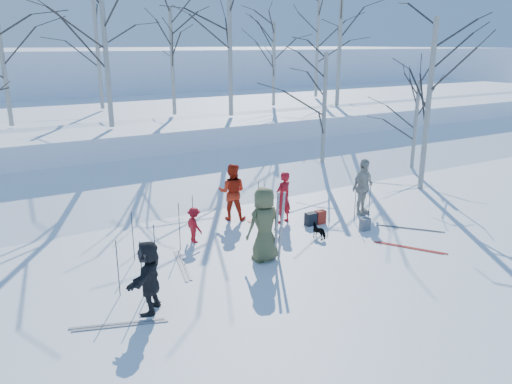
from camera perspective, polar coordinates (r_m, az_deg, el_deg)
ground at (r=13.84m, az=3.14°, el=-6.71°), size 120.00×120.00×0.00m
snow_ramp at (r=19.68m, az=-8.07°, el=0.76°), size 70.00×9.49×4.12m
snow_plateau at (r=28.82m, az=-15.79°, el=7.08°), size 70.00×18.00×2.20m
far_hill at (r=49.22m, az=-22.32°, el=11.38°), size 90.00×30.00×6.00m
skier_olive_center at (r=12.90m, az=0.95°, el=-3.73°), size 1.00×0.68×1.98m
skier_red_north at (r=15.69m, az=3.15°, el=-0.62°), size 0.69×0.54×1.66m
skier_redor_behind at (r=15.96m, az=-2.75°, el=0.01°), size 1.13×1.09×1.84m
skier_red_seated at (r=14.32m, az=-7.07°, el=-3.76°), size 0.48×0.72×1.04m
skier_cream_east at (r=16.80m, az=12.11°, el=0.59°), size 1.19×0.75×1.88m
skier_grey_west at (r=10.81m, az=-12.13°, el=-9.43°), size 1.28×1.45×1.59m
dog at (r=14.70m, az=7.26°, el=-4.43°), size 0.38×0.58×0.46m
upright_ski_left at (r=12.86m, az=2.37°, el=-4.00°), size 0.07×0.16×1.90m
upright_ski_right at (r=12.90m, az=2.94°, el=-3.94°), size 0.10×0.23×1.89m
ski_pair_a at (r=16.63m, az=1.27°, el=-2.56°), size 1.40×2.03×0.02m
ski_pair_b at (r=16.09m, az=17.22°, el=-4.01°), size 2.08×2.10×0.02m
ski_pair_c at (r=10.81m, az=-15.40°, el=-14.43°), size 1.34×2.02×0.02m
ski_pair_d at (r=14.63m, az=17.18°, el=-6.10°), size 1.92×2.08×0.02m
ski_pair_e at (r=13.08m, az=-8.42°, el=-8.26°), size 1.00×1.98×0.02m
ski_pole_a at (r=15.77m, az=0.28°, el=-1.12°), size 0.02×0.02×1.34m
ski_pole_b at (r=11.46m, az=-12.94°, el=-8.63°), size 0.02×0.02×1.34m
ski_pole_c at (r=13.38m, az=-13.89°, el=-4.95°), size 0.02×0.02×1.34m
ski_pole_d at (r=13.83m, az=-8.75°, el=-3.91°), size 0.02×0.02×1.34m
ski_pole_e at (r=16.11m, az=11.28°, el=-1.07°), size 0.02×0.02×1.34m
ski_pole_f at (r=14.47m, az=-7.21°, el=-2.91°), size 0.02×0.02×1.34m
ski_pole_g at (r=12.38m, az=-11.47°, el=-6.57°), size 0.02×0.02×1.34m
ski_pole_h at (r=11.64m, az=-15.51°, el=-8.41°), size 0.02×0.02×1.34m
ski_pole_i at (r=16.06m, az=12.83°, el=-1.22°), size 0.02×0.02×1.34m
ski_pole_j at (r=15.98m, az=0.93°, el=-0.88°), size 0.02×0.02×1.34m
backpack_red at (r=15.91m, az=7.35°, el=-2.85°), size 0.32×0.22×0.42m
backpack_grey at (r=15.57m, az=12.34°, el=-3.62°), size 0.30×0.20×0.38m
backpack_dark at (r=15.72m, az=6.27°, el=-3.09°), size 0.34×0.24×0.40m
birch_plateau_b at (r=32.56m, az=7.02°, el=16.04°), size 4.81×4.81×6.01m
birch_plateau_c at (r=27.61m, az=2.06°, el=14.36°), size 3.66×3.66×4.37m
birch_plateau_e at (r=21.17m, az=-16.86°, el=15.88°), size 5.15×5.15×6.50m
birch_plateau_f at (r=28.12m, az=9.59°, el=17.39°), size 5.85×5.85×7.51m
birch_plateau_g at (r=23.69m, az=-2.98°, el=16.45°), size 5.10×5.10×6.42m
birch_plateau_h at (r=27.41m, az=-17.66°, el=15.31°), size 4.80×4.80×6.00m
birch_plateau_i at (r=24.31m, az=-9.54°, el=14.40°), size 3.99×3.99×4.85m
birch_plateau_k at (r=22.95m, az=-26.99°, el=13.43°), size 4.37×4.37×5.38m
birch_edge_b at (r=20.02m, az=19.07°, el=9.22°), size 5.09×5.09×6.41m
birch_edge_c at (r=23.03m, az=17.75°, el=7.15°), size 3.39×3.39×3.99m
birch_edge_e at (r=21.28m, az=7.78°, el=8.63°), size 4.20×4.20×5.14m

